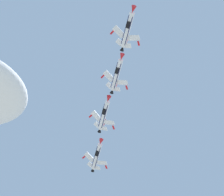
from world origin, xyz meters
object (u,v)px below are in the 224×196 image
fighter_jet_lead (128,29)px  fighter_jet_left_wing (117,74)px  fighter_jet_right_wing (104,115)px  fighter_jet_left_outer (97,156)px

fighter_jet_lead → fighter_jet_left_wing: bearing=-92.6°
fighter_jet_lead → fighter_jet_right_wing: size_ratio=1.00×
fighter_jet_lead → fighter_jet_left_wing: (3.39, 17.95, 2.27)m
fighter_jet_left_wing → fighter_jet_left_outer: 35.68m
fighter_jet_left_wing → fighter_jet_left_outer: fighter_jet_left_wing is taller
fighter_jet_lead → fighter_jet_right_wing: bearing=-89.9°
fighter_jet_lead → fighter_jet_left_wing: 18.41m
fighter_jet_lead → fighter_jet_left_outer: size_ratio=1.00×
fighter_jet_left_wing → fighter_jet_left_outer: bearing=-91.1°
fighter_jet_right_wing → fighter_jet_left_outer: bearing=-94.6°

